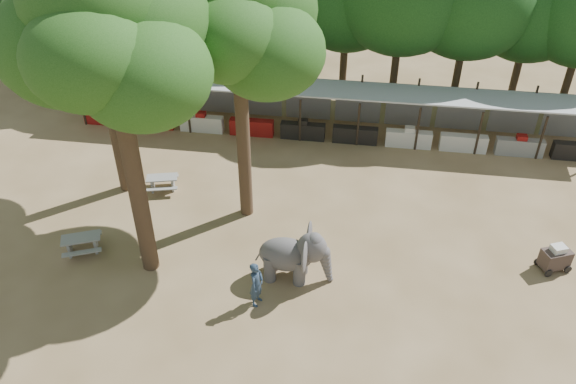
# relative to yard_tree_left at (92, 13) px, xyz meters

# --- Properties ---
(ground) EXTENTS (100.00, 100.00, 0.00)m
(ground) POSITION_rel_yard_tree_left_xyz_m (9.13, -7.19, -8.20)
(ground) COLOR brown
(ground) RESTS_ON ground
(vendor_stalls) EXTENTS (28.00, 2.99, 2.80)m
(vendor_stalls) POSITION_rel_yard_tree_left_xyz_m (9.13, 6.65, -7.02)
(vendor_stalls) COLOR #A4A7AC
(vendor_stalls) RESTS_ON ground
(yard_tree_left) EXTENTS (7.10, 6.90, 11.02)m
(yard_tree_left) POSITION_rel_yard_tree_left_xyz_m (0.00, 0.00, 0.00)
(yard_tree_left) COLOR #332316
(yard_tree_left) RESTS_ON ground
(yard_tree_center) EXTENTS (7.10, 6.90, 12.04)m
(yard_tree_center) POSITION_rel_yard_tree_left_xyz_m (3.00, -5.00, 1.01)
(yard_tree_center) COLOR #332316
(yard_tree_center) RESTS_ON ground
(yard_tree_back) EXTENTS (7.10, 6.90, 11.36)m
(yard_tree_back) POSITION_rel_yard_tree_left_xyz_m (6.00, -1.00, 0.34)
(yard_tree_back) COLOR #332316
(yard_tree_back) RESTS_ON ground
(backdrop_trees) EXTENTS (46.46, 5.95, 8.33)m
(backdrop_trees) POSITION_rel_yard_tree_left_xyz_m (9.13, 11.81, -2.69)
(backdrop_trees) COLOR #332316
(backdrop_trees) RESTS_ON ground
(elephant) EXTENTS (2.89, 2.22, 2.22)m
(elephant) POSITION_rel_yard_tree_left_xyz_m (8.82, -4.94, -7.09)
(elephant) COLOR #474445
(elephant) RESTS_ON ground
(handler) EXTENTS (0.61, 0.77, 1.86)m
(handler) POSITION_rel_yard_tree_left_xyz_m (7.65, -6.50, -7.27)
(handler) COLOR #26384C
(handler) RESTS_ON ground
(picnic_table_near) EXTENTS (1.93, 1.85, 0.75)m
(picnic_table_near) POSITION_rel_yard_tree_left_xyz_m (0.14, -4.80, -7.71)
(picnic_table_near) COLOR gray
(picnic_table_near) RESTS_ON ground
(picnic_table_far) EXTENTS (1.70, 1.60, 0.71)m
(picnic_table_far) POSITION_rel_yard_tree_left_xyz_m (1.88, -0.07, -7.74)
(picnic_table_far) COLOR gray
(picnic_table_far) RESTS_ON ground
(cart_back) EXTENTS (1.38, 1.17, 1.15)m
(cart_back) POSITION_rel_yard_tree_left_xyz_m (18.73, -2.98, -7.63)
(cart_back) COLOR #332723
(cart_back) RESTS_ON ground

